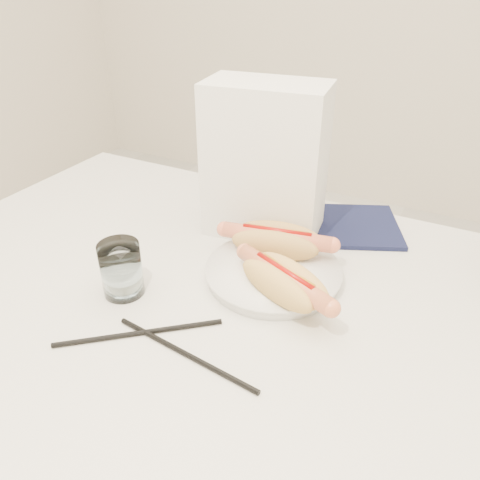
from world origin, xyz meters
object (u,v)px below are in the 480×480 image
at_px(table, 230,331).
at_px(water_glass, 121,269).
at_px(hotdog_right, 284,282).
at_px(napkin_box, 265,162).
at_px(plate, 273,274).
at_px(hotdog_left, 277,241).

xyz_separation_m(table, water_glass, (-0.16, -0.05, 0.10)).
bearing_deg(hotdog_right, table, -132.21).
bearing_deg(napkin_box, hotdog_right, -65.04).
xyz_separation_m(hotdog_right, water_glass, (-0.23, -0.09, 0.00)).
relative_size(plate, hotdog_right, 1.20).
relative_size(hotdog_left, napkin_box, 0.67).
relative_size(hotdog_right, napkin_box, 0.64).
bearing_deg(hotdog_right, water_glass, -135.75).
xyz_separation_m(hotdog_left, napkin_box, (-0.07, 0.09, 0.10)).
xyz_separation_m(plate, hotdog_left, (-0.02, 0.05, 0.03)).
bearing_deg(plate, hotdog_right, -52.79).
bearing_deg(napkin_box, water_glass, -119.11).
distance_m(hotdog_right, napkin_box, 0.25).
xyz_separation_m(plate, water_glass, (-0.19, -0.14, 0.03)).
xyz_separation_m(table, hotdog_right, (0.07, 0.03, 0.10)).
bearing_deg(water_glass, plate, 36.31).
height_order(table, napkin_box, napkin_box).
bearing_deg(napkin_box, table, -85.69).
xyz_separation_m(table, napkin_box, (-0.05, 0.22, 0.20)).
distance_m(hotdog_right, water_glass, 0.25).
relative_size(table, hotdog_left, 6.48).
relative_size(table, plate, 5.67).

